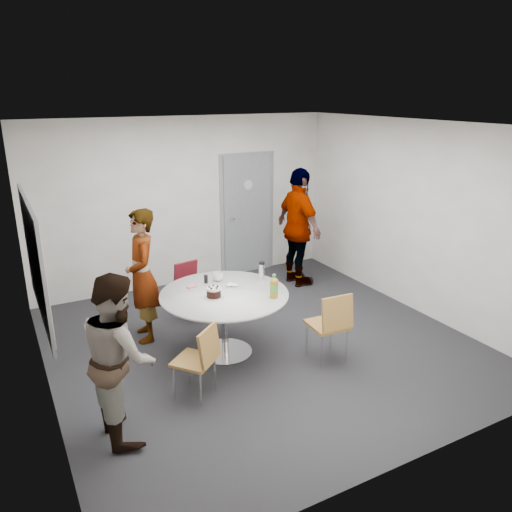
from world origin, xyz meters
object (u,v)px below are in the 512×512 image
chair_far (190,284)px  person_main (142,276)px  person_right (299,228)px  table (226,301)px  person_left (119,356)px  chair_near_left (201,356)px  whiteboard (35,261)px  chair_near_right (332,321)px  door (247,215)px

chair_far → person_main: bearing=15.9°
chair_far → person_right: (2.02, 0.33, 0.49)m
person_main → table: bearing=48.9°
person_left → person_main: bearing=-23.6°
chair_near_left → person_left: (-0.84, -0.16, 0.30)m
whiteboard → chair_near_right: (2.96, -1.00, -0.92)m
door → chair_near_right: door is taller
door → person_right: (0.44, -0.96, -0.06)m
person_main → person_left: size_ratio=1.08×
chair_near_left → table: bearing=10.1°
chair_near_left → chair_far: (0.63, 1.94, -0.01)m
chair_far → table: bearing=80.5°
chair_near_left → person_main: 1.63m
whiteboard → person_main: size_ratio=1.11×
whiteboard → person_right: bearing=18.3°
whiteboard → chair_far: whiteboard is taller
chair_far → person_left: bearing=45.5°
chair_far → person_left: 2.59m
table → person_right: 2.55m
whiteboard → chair_far: size_ratio=2.41×
table → chair_far: 1.23m
person_main → person_left: 1.89m
person_right → chair_near_left: bearing=130.9°
chair_near_left → person_left: person_left is taller
chair_far → person_main: size_ratio=0.46×
whiteboard → chair_near_right: bearing=-18.7°
chair_near_left → person_main: size_ratio=0.47×
chair_near_right → chair_far: size_ratio=1.11×
door → chair_near_right: 3.37m
whiteboard → person_main: bearing=27.4°
door → person_main: size_ratio=1.24×
whiteboard → person_right: 4.24m
chair_near_right → person_right: person_right is taller
chair_near_left → chair_near_right: 1.61m
whiteboard → chair_near_left: whiteboard is taller
chair_near_left → whiteboard: bearing=105.9°
person_right → table: bearing=127.7°
whiteboard → chair_far: 2.42m
person_main → chair_far: bearing=123.1°
person_left → person_right: 4.26m
door → chair_near_left: (-2.21, -3.23, -0.54)m
door → table: 2.98m
table → person_left: 1.72m
table → person_left: (-1.47, -0.89, 0.11)m
chair_near_left → person_right: (2.65, 2.27, 0.47)m
whiteboard → table: whiteboard is taller
whiteboard → person_right: whiteboard is taller
table → chair_near_right: (0.98, -0.78, -0.15)m
whiteboard → person_left: 1.39m
whiteboard → person_left: size_ratio=1.20×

